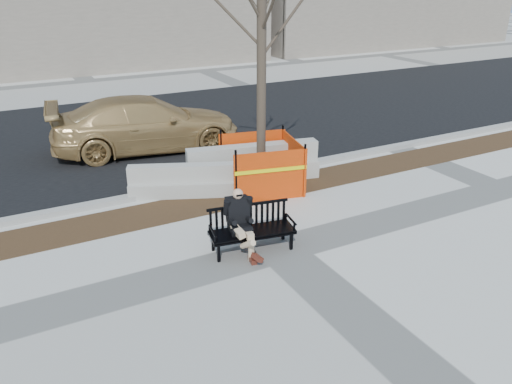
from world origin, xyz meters
TOP-DOWN VIEW (x-y plane):
  - ground at (0.00, 0.00)m, footprint 120.00×120.00m
  - mulch_strip at (0.00, 2.60)m, footprint 40.00×1.20m
  - asphalt_street at (0.00, 8.80)m, footprint 60.00×10.40m
  - curb at (0.00, 3.55)m, footprint 60.00×0.25m
  - bench at (-0.47, 0.22)m, footprint 1.69×0.84m
  - seated_man at (-0.68, 0.30)m, footprint 0.66×0.95m
  - tree_fence at (1.13, 2.82)m, footprint 3.07×3.07m
  - sedan at (-0.43, 6.95)m, footprint 5.61×2.85m
  - jersey_barrier_left at (-0.62, 3.22)m, footprint 2.67×1.53m
  - jersey_barrier_right at (1.18, 3.32)m, footprint 3.36×1.34m
  - far_tree_right at (7.54, 14.59)m, footprint 2.13×2.13m

SIDE VIEW (x-z plane):
  - ground at x=0.00m, z-range 0.00..0.00m
  - bench at x=-0.47m, z-range -0.43..0.43m
  - seated_man at x=-0.68m, z-range -0.61..0.61m
  - tree_fence at x=1.13m, z-range -3.21..3.21m
  - sedan at x=-0.43m, z-range -0.78..0.78m
  - jersey_barrier_left at x=-0.62m, z-range -0.38..0.38m
  - jersey_barrier_right at x=1.18m, z-range -0.47..0.47m
  - far_tree_right at x=7.54m, z-range -2.59..2.59m
  - asphalt_street at x=0.00m, z-range 0.00..0.01m
  - mulch_strip at x=0.00m, z-range -0.01..0.01m
  - curb at x=0.00m, z-range 0.00..0.12m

